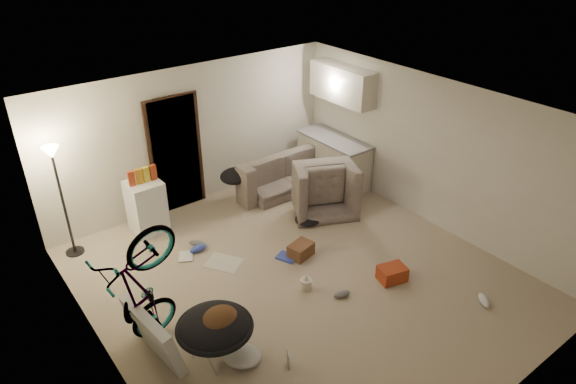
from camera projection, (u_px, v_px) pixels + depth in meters
floor at (300, 279)px, 7.50m from camera, size 5.50×6.00×0.02m
ceiling at (302, 116)px, 6.28m from camera, size 5.50×6.00×0.02m
wall_back at (193, 136)px, 8.98m from camera, size 5.50×0.02×2.50m
wall_front at (502, 333)px, 4.79m from camera, size 5.50×0.02×2.50m
wall_left at (97, 284)px, 5.42m from camera, size 0.02×6.00×2.50m
wall_right at (433, 153)px, 8.36m from camera, size 0.02×6.00×2.50m
doorway at (175, 154)px, 8.85m from camera, size 0.85×0.10×2.04m
door_trim at (176, 155)px, 8.83m from camera, size 0.97×0.04×2.10m
floor_lamp at (57, 179)px, 7.42m from camera, size 0.28×0.28×1.81m
kitchen_counter at (334, 161)px, 9.96m from camera, size 0.60×1.50×0.88m
counter_top at (335, 139)px, 9.74m from camera, size 0.64×1.54×0.04m
kitchen_uppers at (342, 84)px, 9.30m from camera, size 0.38×1.40×0.65m
sofa at (278, 174)px, 9.81m from camera, size 1.94×0.76×0.57m
armchair at (319, 188)px, 9.17m from camera, size 1.39×1.33×0.71m
bicycle at (145, 317)px, 6.10m from camera, size 1.84×0.94×1.02m
book_asset at (289, 370)px, 5.99m from camera, size 0.26×0.23×0.02m
mini_fridge at (147, 207)px, 8.41m from camera, size 0.54×0.54×0.90m
snack_box_0 at (132, 180)px, 8.06m from camera, size 0.11×0.08×0.30m
snack_box_1 at (139, 178)px, 8.12m from camera, size 0.12×0.10×0.30m
snack_box_2 at (146, 176)px, 8.18m from camera, size 0.11×0.08×0.30m
snack_box_3 at (153, 174)px, 8.25m from camera, size 0.11×0.08×0.30m
saucer_chair at (215, 333)px, 6.00m from camera, size 0.91×0.91×0.65m
hoodie at (219, 319)px, 5.91m from camera, size 0.59×0.54×0.22m
sofa_drape at (235, 176)px, 9.18m from camera, size 0.65×0.57×0.28m
tv_box at (153, 334)px, 6.03m from camera, size 0.36×1.04×0.68m
drink_case_a at (301, 250)px, 7.92m from camera, size 0.43×0.35×0.22m
drink_case_b at (392, 273)px, 7.41m from camera, size 0.44×0.37×0.22m
juicer at (306, 283)px, 7.23m from camera, size 0.17×0.17×0.24m
newspaper at (224, 263)px, 7.82m from camera, size 0.62×0.66×0.01m
book_blue at (287, 257)px, 7.92m from camera, size 0.32×0.36×0.03m
book_white at (186, 257)px, 7.94m from camera, size 0.32×0.35×0.03m
shoe_0 at (198, 248)px, 8.06m from camera, size 0.30×0.13×0.11m
shoe_1 at (197, 243)px, 8.19m from camera, size 0.26×0.28×0.10m
shoe_2 at (250, 352)px, 6.18m from camera, size 0.17×0.29×0.10m
shoe_3 at (342, 294)px, 7.11m from camera, size 0.28×0.16×0.10m
shoe_4 at (484, 300)px, 6.99m from camera, size 0.27×0.31×0.11m
clothes_lump_b at (308, 218)px, 8.79m from camera, size 0.61×0.56×0.15m
clothes_lump_c at (242, 356)px, 6.10m from camera, size 0.60×0.61×0.14m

